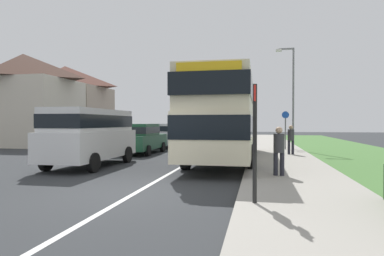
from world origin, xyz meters
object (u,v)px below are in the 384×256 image
(double_decker_bus, at_px, (226,115))
(bus_stop_sign, at_px, (255,135))
(pedestrian_at_stop, at_px, (279,149))
(cycle_route_sign, at_px, (285,129))
(parked_car_dark_green, at_px, (141,137))
(parked_van_white, at_px, (91,133))
(street_lamp_mid, at_px, (291,91))
(parked_car_blue, at_px, (179,133))
(pedestrian_walking_away, at_px, (291,138))
(parked_car_silver, at_px, (164,135))

(double_decker_bus, relative_size, bus_stop_sign, 4.39)
(pedestrian_at_stop, xyz_separation_m, cycle_route_sign, (1.02, 10.80, 0.45))
(parked_car_dark_green, relative_size, cycle_route_sign, 1.79)
(parked_van_white, relative_size, street_lamp_mid, 0.78)
(parked_car_blue, distance_m, bus_stop_sign, 22.16)
(parked_car_blue, height_order, pedestrian_walking_away, parked_car_blue)
(double_decker_bus, relative_size, parked_car_dark_green, 2.52)
(bus_stop_sign, distance_m, cycle_route_sign, 14.72)
(pedestrian_walking_away, bearing_deg, cycle_route_sign, 90.44)
(pedestrian_at_stop, relative_size, cycle_route_sign, 0.66)
(street_lamp_mid, bearing_deg, parked_van_white, -133.68)
(parked_car_dark_green, distance_m, bus_stop_sign, 13.05)
(parked_car_silver, height_order, parked_car_blue, parked_car_silver)
(double_decker_bus, xyz_separation_m, parked_car_silver, (-5.22, 7.63, -1.19))
(parked_car_blue, relative_size, pedestrian_at_stop, 2.40)
(parked_van_white, height_order, pedestrian_walking_away, parked_van_white)
(parked_car_dark_green, height_order, cycle_route_sign, cycle_route_sign)
(parked_car_blue, relative_size, street_lamp_mid, 0.62)
(parked_car_silver, bearing_deg, parked_car_dark_green, -89.89)
(bus_stop_sign, bearing_deg, cycle_route_sign, 83.22)
(pedestrian_at_stop, height_order, bus_stop_sign, bus_stop_sign)
(parked_car_blue, bearing_deg, street_lamp_mid, -35.74)
(pedestrian_at_stop, bearing_deg, cycle_route_sign, 84.58)
(parked_van_white, xyz_separation_m, bus_stop_sign, (6.70, -5.53, 0.15))
(bus_stop_sign, bearing_deg, parked_car_silver, 112.31)
(parked_car_dark_green, height_order, pedestrian_walking_away, parked_car_dark_green)
(parked_car_silver, xyz_separation_m, bus_stop_sign, (6.64, -16.17, 0.59))
(parked_van_white, relative_size, parked_car_blue, 1.27)
(parked_car_silver, relative_size, pedestrian_at_stop, 2.44)
(parked_car_blue, xyz_separation_m, pedestrian_walking_away, (8.49, -9.85, 0.05))
(double_decker_bus, xyz_separation_m, bus_stop_sign, (1.41, -8.54, -0.60))
(parked_car_dark_green, relative_size, bus_stop_sign, 1.74)
(cycle_route_sign, bearing_deg, parked_car_silver, 169.51)
(bus_stop_sign, bearing_deg, parked_car_blue, 107.68)
(pedestrian_walking_away, bearing_deg, street_lamp_mid, 84.47)
(double_decker_bus, xyz_separation_m, cycle_route_sign, (3.15, 6.08, -0.72))
(parked_van_white, distance_m, cycle_route_sign, 12.40)
(double_decker_bus, xyz_separation_m, parked_van_white, (-5.29, -3.00, -0.76))
(pedestrian_at_stop, distance_m, cycle_route_sign, 10.86)
(double_decker_bus, height_order, parked_van_white, double_decker_bus)
(parked_car_dark_green, xyz_separation_m, bus_stop_sign, (6.63, -11.23, 0.59))
(street_lamp_mid, bearing_deg, cycle_route_sign, -159.77)
(parked_car_silver, xyz_separation_m, cycle_route_sign, (8.37, -1.55, 0.48))
(double_decker_bus, distance_m, bus_stop_sign, 8.67)
(double_decker_bus, relative_size, pedestrian_at_stop, 6.83)
(pedestrian_walking_away, relative_size, bus_stop_sign, 0.64)
(parked_van_white, bearing_deg, pedestrian_walking_away, 34.06)
(parked_van_white, xyz_separation_m, parked_car_silver, (0.07, 10.64, -0.44))
(pedestrian_at_stop, bearing_deg, parked_car_blue, 113.29)
(pedestrian_at_stop, relative_size, street_lamp_mid, 0.26)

